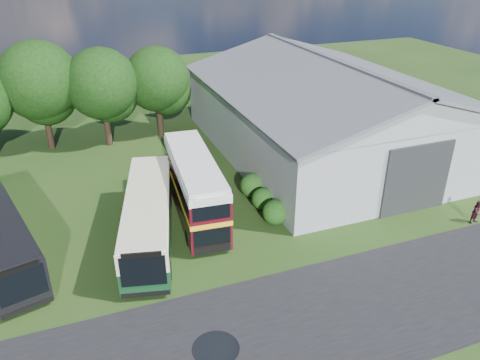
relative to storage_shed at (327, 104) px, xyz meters
name	(u,v)px	position (x,y,z in m)	size (l,w,h in m)	color
ground	(225,299)	(-15.00, -15.98, -4.17)	(120.00, 120.00, 0.00)	#1B3611
asphalt_road	(303,323)	(-12.00, -18.98, -4.17)	(60.00, 8.00, 0.02)	black
puddle	(216,349)	(-16.50, -18.98, -4.17)	(2.20, 2.20, 0.01)	black
storage_shed	(327,104)	(0.00, 0.00, 0.00)	(18.80, 24.80, 8.15)	gray
tree_mid	(39,81)	(-23.00, 8.82, 2.02)	(6.80, 6.80, 9.60)	black
tree_right_a	(102,84)	(-18.00, 7.82, 1.52)	(6.26, 6.26, 8.83)	black
tree_right_b	(157,79)	(-13.00, 8.62, 1.27)	(5.98, 5.98, 8.45)	black
shrub_front	(275,222)	(-9.40, -9.98, -4.17)	(1.70, 1.70, 1.70)	#194714
shrub_mid	(263,208)	(-9.40, -7.98, -4.17)	(1.60, 1.60, 1.60)	#194714
shrub_back	(252,195)	(-9.40, -5.98, -4.17)	(1.80, 1.80, 1.80)	#194714
bus_green_single	(149,216)	(-17.52, -9.08, -2.47)	(5.27, 11.83, 3.18)	black
bus_maroon_double	(195,187)	(-14.05, -7.26, -2.02)	(3.38, 10.19, 4.30)	black
visitor_b	(477,212)	(2.98, -14.79, -3.36)	(0.78, 0.61, 1.61)	#381120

